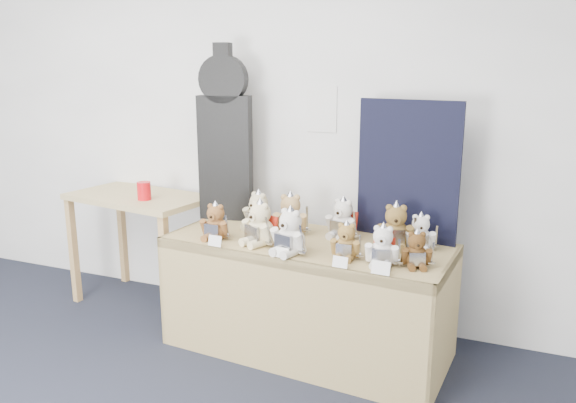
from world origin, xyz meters
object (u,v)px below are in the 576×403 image
at_px(display_table, 302,269).
at_px(red_cup, 144,191).
at_px(teddy_front_far_right, 383,247).
at_px(side_table, 139,212).
at_px(teddy_back_left, 258,212).
at_px(teddy_front_right, 346,242).
at_px(teddy_front_left, 260,225).
at_px(teddy_front_far_left, 215,223).
at_px(teddy_front_centre, 290,233).
at_px(teddy_back_centre_right, 343,220).
at_px(guitar_case, 225,135).
at_px(teddy_front_end, 416,251).
at_px(teddy_back_right, 396,228).
at_px(teddy_back_centre_left, 290,216).
at_px(teddy_back_end, 420,234).

relative_size(display_table, red_cup, 14.07).
xyz_separation_m(display_table, teddy_front_far_right, (0.52, -0.17, 0.25)).
relative_size(side_table, teddy_back_left, 3.87).
bearing_deg(teddy_back_left, display_table, -6.22).
bearing_deg(teddy_front_right, teddy_front_left, 173.07).
bearing_deg(teddy_front_far_left, teddy_front_centre, -10.22).
height_order(teddy_back_left, teddy_back_centre_right, teddy_back_left).
height_order(side_table, red_cup, red_cup).
relative_size(red_cup, teddy_front_left, 0.42).
xyz_separation_m(guitar_case, red_cup, (-0.54, -0.19, -0.39)).
height_order(display_table, teddy_front_end, teddy_front_end).
distance_m(side_table, teddy_back_right, 1.90).
relative_size(teddy_front_right, teddy_back_right, 0.78).
bearing_deg(guitar_case, side_table, 176.44).
distance_m(display_table, teddy_front_centre, 0.33).
distance_m(teddy_front_right, teddy_back_right, 0.36).
distance_m(red_cup, teddy_front_end, 1.95).
bearing_deg(red_cup, guitar_case, 19.24).
xyz_separation_m(red_cup, teddy_back_centre_left, (1.10, 0.00, -0.07)).
relative_size(display_table, teddy_front_right, 7.69).
height_order(guitar_case, teddy_front_right, guitar_case).
relative_size(teddy_front_centre, teddy_front_end, 1.35).
bearing_deg(red_cup, teddy_front_left, -14.11).
distance_m(guitar_case, teddy_back_left, 0.58).
xyz_separation_m(display_table, teddy_back_left, (-0.38, 0.19, 0.27)).
height_order(side_table, teddy_front_right, teddy_front_right).
xyz_separation_m(teddy_front_far_left, teddy_back_left, (0.15, 0.29, 0.01)).
height_order(teddy_front_far_left, teddy_back_centre_left, teddy_back_centre_left).
bearing_deg(teddy_back_centre_left, teddy_back_right, -16.05).
relative_size(teddy_back_left, teddy_back_centre_right, 1.01).
distance_m(side_table, teddy_front_centre, 1.45).
distance_m(teddy_front_end, teddy_back_end, 0.30).
xyz_separation_m(teddy_front_centre, teddy_back_centre_right, (0.18, 0.41, -0.01)).
distance_m(red_cup, teddy_front_far_left, 0.76).
xyz_separation_m(red_cup, teddy_front_far_right, (1.76, -0.33, -0.09)).
height_order(teddy_front_far_left, teddy_front_end, teddy_front_far_left).
relative_size(teddy_back_centre_left, teddy_back_centre_right, 1.06).
xyz_separation_m(teddy_front_left, teddy_front_far_right, (0.75, -0.08, -0.02)).
bearing_deg(teddy_front_left, teddy_front_centre, 2.47).
distance_m(teddy_front_centre, teddy_back_centre_right, 0.45).
distance_m(teddy_front_far_left, teddy_front_centre, 0.53).
relative_size(teddy_front_centre, teddy_back_centre_right, 1.07).
xyz_separation_m(teddy_back_right, teddy_back_end, (0.14, 0.01, -0.02)).
distance_m(display_table, teddy_front_left, 0.37).
height_order(teddy_front_far_left, teddy_back_left, teddy_back_left).
height_order(display_table, side_table, side_table).
bearing_deg(teddy_front_right, side_table, 164.27).
bearing_deg(teddy_front_centre, teddy_front_left, 174.83).
bearing_deg(teddy_front_end, teddy_front_left, 160.30).
relative_size(teddy_front_left, teddy_back_end, 1.25).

